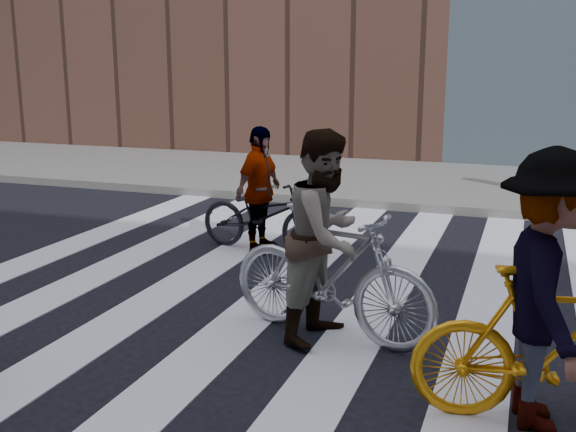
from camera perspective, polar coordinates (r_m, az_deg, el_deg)
The scene contains 9 objects.
ground at distance 6.76m, azimuth 1.96°, elevation -8.25°, with size 100.00×100.00×0.00m, color black.
sidewalk_far at distance 13.84m, azimuth 11.58°, elevation 2.76°, with size 100.00×5.00×0.15m, color slate.
zebra_crosswalk at distance 6.75m, azimuth 1.96°, elevation -8.20°, with size 8.25×10.00×0.01m.
bike_silver_mid at distance 6.01m, azimuth 3.64°, elevation -4.85°, with size 0.57×2.02×1.21m, color #ACAFB7.
bike_yellow_right at distance 4.94m, azimuth 21.39°, elevation -10.31°, with size 0.53×1.86×1.12m, color orange.
bike_dark_rear at distance 8.79m, azimuth -2.13°, elevation 0.05°, with size 0.65×1.85×0.97m, color black.
rider_mid at distance 5.93m, azimuth 3.22°, elevation -1.71°, with size 0.92×0.71×1.88m, color slate.
rider_right at distance 4.80m, azimuth 21.18°, elevation -5.93°, with size 1.23×0.71×1.91m, color slate.
rider_rear at distance 8.74m, azimuth -2.45°, elevation 2.23°, with size 0.97×0.40×1.65m, color slate.
Camera 1 is at (1.92, -6.01, 2.42)m, focal length 42.00 mm.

